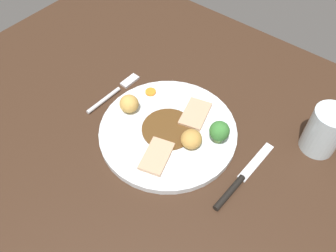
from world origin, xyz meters
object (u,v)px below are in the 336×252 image
Objects in this scene: dinner_plate at (168,131)px; knife at (240,181)px; water_glass at (325,131)px; broccoli_floret at (219,131)px; meat_slice_main at (157,156)px; fork at (115,92)px; roast_potato_left at (129,104)px; roast_potato_right at (191,139)px; carrot_coin_front at (151,92)px; meat_slice_under at (195,114)px.

knife is (17.47, -0.55, -0.25)cm from dinner_plate.
knife is 1.85× the size of water_glass.
meat_slice_main is at bearing -122.29° from broccoli_floret.
meat_slice_main is at bearing -111.27° from fork.
meat_slice_main is (2.62, -6.69, 1.10)cm from dinner_plate.
dinner_plate is 10.00cm from roast_potato_left.
roast_potato_right is at bearing -139.94° from water_glass.
dinner_plate is at bearing -30.65° from carrot_coin_front.
dinner_plate is at bearing 178.87° from roast_potato_right.
dinner_plate is 1.52× the size of knife.
water_glass reaches higher than fork.
water_glass is at bearing 40.06° from roast_potato_right.
carrot_coin_front is 0.48× the size of broccoli_floret.
water_glass is (34.61, 10.50, 3.37)cm from carrot_coin_front.
carrot_coin_front is 0.24× the size of water_glass.
meat_slice_main reaches higher than knife.
carrot_coin_front is (0.15, 6.62, -1.67)cm from roast_potato_left.
dinner_plate is 3.64× the size of meat_slice_main.
carrot_coin_front is 0.15× the size of fork.
roast_potato_left reaches higher than fork.
water_glass reaches higher than roast_potato_left.
roast_potato_left reaches higher than knife.
roast_potato_left is (-9.59, -1.03, 2.61)cm from dinner_plate.
meat_slice_main is 32.22cm from water_glass.
broccoli_floret is at bearing 15.02° from roast_potato_left.
roast_potato_right is 1.82× the size of carrot_coin_front.
water_glass is at bearing -22.23° from knife.
meat_slice_under is 8.05cm from broccoli_floret.
meat_slice_under is 25.17cm from water_glass.
meat_slice_under is 1.91× the size of roast_potato_left.
carrot_coin_front is 19.09cm from broccoli_floret.
broccoli_floret is (6.80, 10.76, 2.35)cm from meat_slice_main.
roast_potato_right is (15.48, 0.91, -0.22)cm from roast_potato_left.
fork is 34.13cm from knife.
dinner_plate is at bearing -93.27° from fork.
roast_potato_left is 0.27× the size of fork.
roast_potato_right is at bearing 63.56° from meat_slice_main.
roast_potato_left reaches higher than carrot_coin_front.
knife is (26.91, -6.15, -1.19)cm from carrot_coin_front.
meat_slice_under is at bearing 161.49° from broccoli_floret.
water_glass is (25.17, 16.10, 4.30)cm from dinner_plate.
water_glass reaches higher than roast_potato_right.
fork is at bearing -174.16° from broccoli_floret.
roast_potato_right reaches higher than dinner_plate.
knife is at bearing -29.89° from broccoli_floret.
water_glass reaches higher than dinner_plate.
dinner_plate is 1.84× the size of fork.
carrot_coin_front is 0.13× the size of knife.
water_glass is (41.78, 14.69, 4.62)cm from fork.
knife is at bearing -24.73° from meat_slice_under.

